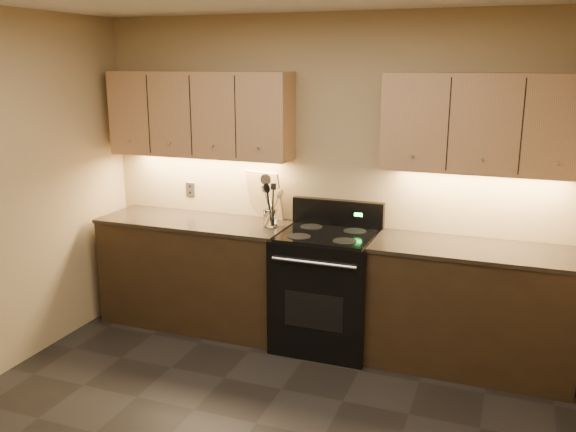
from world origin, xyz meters
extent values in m
cube|color=tan|center=(0.00, 2.00, 1.30)|extent=(4.00, 0.04, 2.60)
cube|color=black|center=(-1.10, 1.70, 0.45)|extent=(1.60, 0.60, 0.90)
cube|color=#362D22|center=(-1.10, 1.70, 0.92)|extent=(1.62, 0.62, 0.03)
cube|color=black|center=(1.18, 1.70, 0.45)|extent=(1.44, 0.60, 0.90)
cube|color=#362D22|center=(1.18, 1.70, 0.92)|extent=(1.46, 0.62, 0.03)
cube|color=black|center=(0.08, 1.68, 0.46)|extent=(0.76, 0.65, 0.92)
cube|color=black|center=(0.08, 1.68, 0.93)|extent=(0.70, 0.60, 0.01)
cube|color=black|center=(0.08, 1.96, 1.03)|extent=(0.76, 0.07, 0.22)
cube|color=#19FF33|center=(0.26, 1.92, 1.04)|extent=(0.06, 0.00, 0.03)
cylinder|color=silver|center=(0.08, 1.34, 0.80)|extent=(0.65, 0.02, 0.02)
cube|color=black|center=(0.08, 1.35, 0.41)|extent=(0.46, 0.00, 0.28)
cylinder|color=black|center=(-0.10, 1.53, 0.93)|extent=(0.18, 0.18, 0.00)
cylinder|color=black|center=(0.26, 1.53, 0.93)|extent=(0.18, 0.18, 0.00)
cylinder|color=black|center=(-0.10, 1.82, 0.93)|extent=(0.18, 0.18, 0.00)
cylinder|color=black|center=(0.26, 1.82, 0.93)|extent=(0.18, 0.18, 0.00)
cube|color=tan|center=(-1.10, 1.85, 1.80)|extent=(1.60, 0.30, 0.70)
cube|color=tan|center=(1.18, 1.85, 1.80)|extent=(1.44, 0.30, 0.70)
cube|color=#B2B5BA|center=(-1.30, 1.99, 1.12)|extent=(0.08, 0.01, 0.12)
cylinder|color=white|center=(-0.42, 1.72, 1.00)|extent=(0.12, 0.12, 0.14)
cylinder|color=white|center=(-0.42, 1.72, 0.94)|extent=(0.11, 0.11, 0.02)
cube|color=#D3B672|center=(-0.56, 1.95, 1.13)|extent=(0.34, 0.18, 0.41)
camera|label=1|loc=(1.39, -2.68, 2.22)|focal=38.00mm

